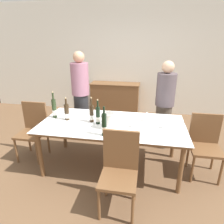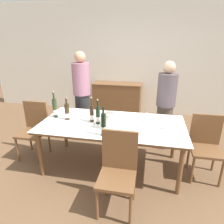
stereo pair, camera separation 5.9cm
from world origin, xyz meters
name	(u,v)px [view 1 (the left image)]	position (x,y,z in m)	size (l,w,h in m)	color
ground_plane	(112,165)	(0.00, 0.00, 0.00)	(12.00, 12.00, 0.00)	brown
back_wall	(130,59)	(0.00, 2.62, 1.40)	(8.00, 0.10, 2.80)	silver
sideboard_cabinet	(115,99)	(-0.34, 2.33, 0.41)	(1.26, 0.46, 0.83)	brown
dining_table	(112,127)	(0.00, 0.00, 0.68)	(2.12, 1.05, 0.74)	brown
ice_bucket	(108,120)	(-0.03, -0.15, 0.86)	(0.20, 0.20, 0.22)	white
wine_bottle_0	(98,116)	(-0.20, -0.04, 0.87)	(0.06, 0.06, 0.37)	black
wine_bottle_1	(92,114)	(-0.31, 0.02, 0.87)	(0.07, 0.07, 0.38)	#332314
wine_bottle_2	(104,125)	(-0.03, -0.39, 0.88)	(0.07, 0.07, 0.39)	black
wine_bottle_3	(54,109)	(-0.94, 0.08, 0.89)	(0.07, 0.07, 0.42)	#28381E
wine_bottle_4	(67,112)	(-0.71, 0.02, 0.86)	(0.07, 0.07, 0.36)	#332314
wine_glass_0	(147,115)	(0.50, 0.19, 0.83)	(0.07, 0.07, 0.14)	white
wine_glass_1	(168,122)	(0.79, -0.04, 0.84)	(0.07, 0.07, 0.15)	white
wine_glass_2	(135,121)	(0.34, -0.07, 0.83)	(0.08, 0.08, 0.14)	white
wine_glass_3	(103,117)	(-0.14, 0.03, 0.83)	(0.07, 0.07, 0.13)	white
chair_near_front	(120,167)	(0.22, -0.75, 0.53)	(0.42, 0.42, 0.95)	brown
chair_right_end	(205,141)	(1.36, 0.09, 0.52)	(0.42, 0.42, 0.91)	brown
chair_left_end	(33,127)	(-1.36, 0.09, 0.53)	(0.42, 0.42, 0.94)	brown
person_host	(81,97)	(-0.76, 0.86, 0.86)	(0.33, 0.33, 1.71)	#262628
person_guest_left	(164,106)	(0.80, 0.81, 0.79)	(0.33, 0.33, 1.58)	#51473D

